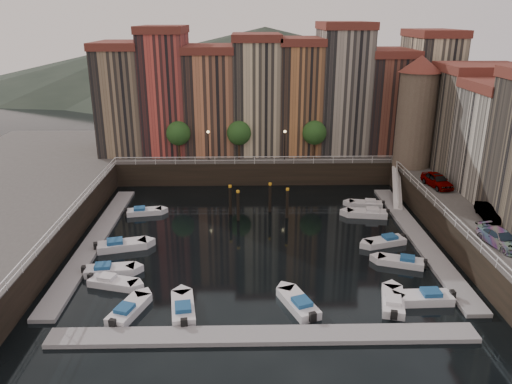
{
  "coord_description": "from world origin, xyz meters",
  "views": [
    {
      "loc": [
        -1.16,
        -46.45,
        21.32
      ],
      "look_at": [
        -0.06,
        4.0,
        3.36
      ],
      "focal_mm": 35.0,
      "sensor_mm": 36.0,
      "label": 1
    }
  ],
  "objects_px": {
    "car_a": "(437,181)",
    "car_b": "(489,213)",
    "car_c": "(500,239)",
    "gangway": "(397,186)",
    "boat_left_0": "(112,282)",
    "boat_left_1": "(109,270)",
    "mooring_pilings": "(256,202)",
    "boat_left_2": "(121,245)",
    "corner_tower": "(416,110)"
  },
  "relations": [
    {
      "from": "gangway",
      "to": "mooring_pilings",
      "type": "xyz_separation_m",
      "value": [
        -17.08,
        -4.55,
        -0.27
      ]
    },
    {
      "from": "car_b",
      "to": "car_c",
      "type": "distance_m",
      "value": 6.13
    },
    {
      "from": "mooring_pilings",
      "to": "car_b",
      "type": "relative_size",
      "value": 1.59
    },
    {
      "from": "gangway",
      "to": "boat_left_1",
      "type": "height_order",
      "value": "gangway"
    },
    {
      "from": "corner_tower",
      "to": "gangway",
      "type": "relative_size",
      "value": 1.66
    },
    {
      "from": "boat_left_1",
      "to": "boat_left_2",
      "type": "xyz_separation_m",
      "value": [
        -0.09,
        4.88,
        0.03
      ]
    },
    {
      "from": "boat_left_1",
      "to": "car_c",
      "type": "relative_size",
      "value": 0.98
    },
    {
      "from": "gangway",
      "to": "boat_left_0",
      "type": "relative_size",
      "value": 1.89
    },
    {
      "from": "car_b",
      "to": "car_c",
      "type": "bearing_deg",
      "value": -98.86
    },
    {
      "from": "boat_left_2",
      "to": "car_c",
      "type": "height_order",
      "value": "car_c"
    },
    {
      "from": "car_b",
      "to": "car_a",
      "type": "bearing_deg",
      "value": 106.95
    },
    {
      "from": "car_c",
      "to": "car_a",
      "type": "bearing_deg",
      "value": 75.6
    },
    {
      "from": "gangway",
      "to": "mooring_pilings",
      "type": "distance_m",
      "value": 17.68
    },
    {
      "from": "car_c",
      "to": "car_b",
      "type": "bearing_deg",
      "value": 59.95
    },
    {
      "from": "boat_left_1",
      "to": "car_b",
      "type": "height_order",
      "value": "car_b"
    },
    {
      "from": "boat_left_1",
      "to": "car_a",
      "type": "xyz_separation_m",
      "value": [
        33.45,
        13.57,
        3.44
      ]
    },
    {
      "from": "boat_left_2",
      "to": "car_b",
      "type": "height_order",
      "value": "car_b"
    },
    {
      "from": "boat_left_1",
      "to": "car_b",
      "type": "bearing_deg",
      "value": 0.18
    },
    {
      "from": "car_b",
      "to": "car_c",
      "type": "height_order",
      "value": "car_b"
    },
    {
      "from": "corner_tower",
      "to": "car_b",
      "type": "xyz_separation_m",
      "value": [
        1.8,
        -17.72,
        -6.5
      ]
    },
    {
      "from": "boat_left_1",
      "to": "car_b",
      "type": "xyz_separation_m",
      "value": [
        34.97,
        4.32,
        3.34
      ]
    },
    {
      "from": "boat_left_2",
      "to": "car_b",
      "type": "relative_size",
      "value": 1.2
    },
    {
      "from": "corner_tower",
      "to": "boat_left_2",
      "type": "xyz_separation_m",
      "value": [
        -33.26,
        -17.16,
        -9.81
      ]
    },
    {
      "from": "boat_left_1",
      "to": "car_c",
      "type": "bearing_deg",
      "value": -9.54
    },
    {
      "from": "car_a",
      "to": "mooring_pilings",
      "type": "bearing_deg",
      "value": 170.46
    },
    {
      "from": "mooring_pilings",
      "to": "car_c",
      "type": "height_order",
      "value": "car_c"
    },
    {
      "from": "mooring_pilings",
      "to": "car_b",
      "type": "xyz_separation_m",
      "value": [
        21.77,
        -8.67,
        2.04
      ]
    },
    {
      "from": "boat_left_1",
      "to": "car_a",
      "type": "height_order",
      "value": "car_a"
    },
    {
      "from": "gangway",
      "to": "car_a",
      "type": "xyz_separation_m",
      "value": [
        3.17,
        -3.97,
        1.87
      ]
    },
    {
      "from": "gangway",
      "to": "boat_left_0",
      "type": "xyz_separation_m",
      "value": [
        -29.45,
        -19.63,
        -1.58
      ]
    },
    {
      "from": "gangway",
      "to": "mooring_pilings",
      "type": "bearing_deg",
      "value": -165.07
    },
    {
      "from": "boat_left_1",
      "to": "boat_left_2",
      "type": "distance_m",
      "value": 4.88
    },
    {
      "from": "corner_tower",
      "to": "boat_left_1",
      "type": "relative_size",
      "value": 3.03
    },
    {
      "from": "car_a",
      "to": "boat_left_1",
      "type": "bearing_deg",
      "value": -169.11
    },
    {
      "from": "car_c",
      "to": "boat_left_0",
      "type": "bearing_deg",
      "value": 167.35
    },
    {
      "from": "gangway",
      "to": "car_b",
      "type": "bearing_deg",
      "value": -70.44
    },
    {
      "from": "boat_left_2",
      "to": "car_b",
      "type": "xyz_separation_m",
      "value": [
        35.06,
        -0.56,
        3.31
      ]
    },
    {
      "from": "boat_left_0",
      "to": "mooring_pilings",
      "type": "bearing_deg",
      "value": 66.54
    },
    {
      "from": "car_b",
      "to": "car_c",
      "type": "xyz_separation_m",
      "value": [
        -1.74,
        -5.88,
        -0.02
      ]
    },
    {
      "from": "boat_left_1",
      "to": "corner_tower",
      "type": "bearing_deg",
      "value": 26.73
    },
    {
      "from": "boat_left_0",
      "to": "boat_left_1",
      "type": "xyz_separation_m",
      "value": [
        -0.83,
        2.09,
        0.01
      ]
    },
    {
      "from": "mooring_pilings",
      "to": "gangway",
      "type": "bearing_deg",
      "value": 14.93
    },
    {
      "from": "boat_left_0",
      "to": "car_a",
      "type": "bearing_deg",
      "value": 41.56
    },
    {
      "from": "mooring_pilings",
      "to": "boat_left_1",
      "type": "relative_size",
      "value": 1.46
    },
    {
      "from": "car_a",
      "to": "gangway",
      "type": "bearing_deg",
      "value": 117.45
    },
    {
      "from": "boat_left_1",
      "to": "car_c",
      "type": "xyz_separation_m",
      "value": [
        33.24,
        -1.56,
        3.33
      ]
    },
    {
      "from": "gangway",
      "to": "boat_left_0",
      "type": "height_order",
      "value": "gangway"
    },
    {
      "from": "car_a",
      "to": "boat_left_2",
      "type": "bearing_deg",
      "value": -176.66
    },
    {
      "from": "car_a",
      "to": "car_b",
      "type": "relative_size",
      "value": 1.1
    },
    {
      "from": "boat_left_2",
      "to": "corner_tower",
      "type": "bearing_deg",
      "value": 12.56
    }
  ]
}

